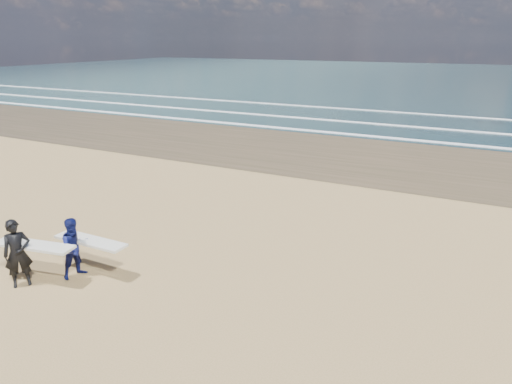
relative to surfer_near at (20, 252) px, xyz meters
The scene contains 2 objects.
surfer_near is the anchor object (origin of this frame).
surfer_far 1.36m from the surfer_near, 47.78° to the left, with size 2.20×1.09×1.66m.
Camera 1 is at (9.00, -6.83, 6.13)m, focal length 32.00 mm.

